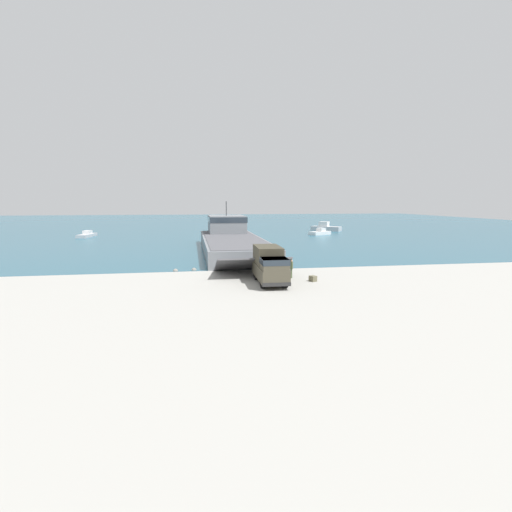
# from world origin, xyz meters

# --- Properties ---
(ground_plane) EXTENTS (240.00, 240.00, 0.00)m
(ground_plane) POSITION_xyz_m (0.00, 0.00, 0.00)
(ground_plane) COLOR #A8A59E
(water_surface) EXTENTS (240.00, 180.00, 0.01)m
(water_surface) POSITION_xyz_m (0.00, 93.88, 0.00)
(water_surface) COLOR #285B70
(water_surface) RESTS_ON ground_plane
(landing_craft) EXTENTS (8.66, 36.16, 7.35)m
(landing_craft) POSITION_xyz_m (2.27, 21.67, 1.74)
(landing_craft) COLOR gray
(landing_craft) RESTS_ON ground_plane
(military_truck) EXTENTS (2.60, 6.92, 3.24)m
(military_truck) POSITION_xyz_m (3.19, -3.29, 1.64)
(military_truck) COLOR #4C4738
(military_truck) RESTS_ON ground_plane
(soldier_on_ramp) EXTENTS (0.41, 0.50, 1.82)m
(soldier_on_ramp) POSITION_xyz_m (5.69, -1.47, 1.06)
(soldier_on_ramp) COLOR #475638
(soldier_on_ramp) RESTS_ON ground_plane
(moored_boat_a) EXTENTS (7.40, 6.69, 2.28)m
(moored_boat_a) POSITION_xyz_m (29.85, 57.37, 0.76)
(moored_boat_a) COLOR #B7BABF
(moored_boat_a) RESTS_ON ground_plane
(moored_boat_b) EXTENTS (2.82, 6.77, 1.31)m
(moored_boat_b) POSITION_xyz_m (-24.96, 48.78, 0.43)
(moored_boat_b) COLOR #B7BABF
(moored_boat_b) RESTS_ON ground_plane
(moored_boat_c) EXTENTS (5.57, 4.49, 1.50)m
(moored_boat_c) POSITION_xyz_m (24.65, 46.36, 0.50)
(moored_boat_c) COLOR white
(moored_boat_c) RESTS_ON ground_plane
(cargo_crate) EXTENTS (0.72, 0.78, 0.52)m
(cargo_crate) POSITION_xyz_m (7.28, -3.34, 0.26)
(cargo_crate) COLOR #6B664C
(cargo_crate) RESTS_ON ground_plane
(shoreline_rock_a) EXTENTS (0.53, 0.53, 0.53)m
(shoreline_rock_a) POSITION_xyz_m (-5.51, 4.26, 0.00)
(shoreline_rock_a) COLOR gray
(shoreline_rock_a) RESTS_ON ground_plane
(shoreline_rock_b) EXTENTS (0.54, 0.54, 0.54)m
(shoreline_rock_b) POSITION_xyz_m (-3.56, 4.52, 0.00)
(shoreline_rock_b) COLOR gray
(shoreline_rock_b) RESTS_ON ground_plane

